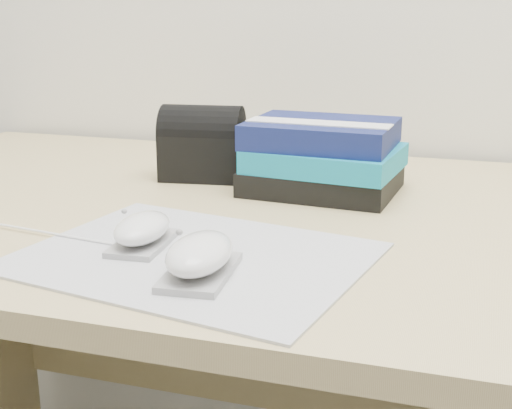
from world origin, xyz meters
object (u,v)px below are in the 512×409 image
(mouse_rear, at_px, (142,231))
(mouse_front, at_px, (200,257))
(pouch, at_px, (203,143))
(book_stack, at_px, (323,157))
(desk, at_px, (331,349))

(mouse_rear, xyz_separation_m, mouse_front, (0.10, -0.07, 0.00))
(mouse_front, height_order, pouch, pouch)
(book_stack, bearing_deg, mouse_rear, -114.38)
(desk, distance_m, book_stack, 0.29)
(book_stack, xyz_separation_m, pouch, (-0.20, 0.02, 0.00))
(pouch, bearing_deg, desk, -17.39)
(mouse_rear, bearing_deg, book_stack, 65.62)
(desk, bearing_deg, mouse_rear, -122.92)
(mouse_front, bearing_deg, book_stack, 83.28)
(mouse_front, distance_m, book_stack, 0.39)
(desk, distance_m, mouse_front, 0.43)
(desk, bearing_deg, book_stack, 121.98)
(pouch, bearing_deg, book_stack, -6.90)
(desk, height_order, mouse_rear, mouse_rear)
(desk, bearing_deg, mouse_front, -102.67)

